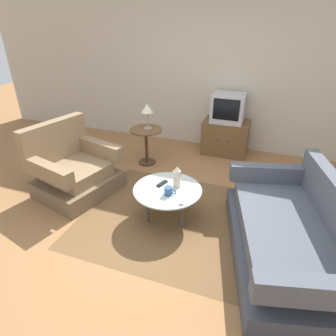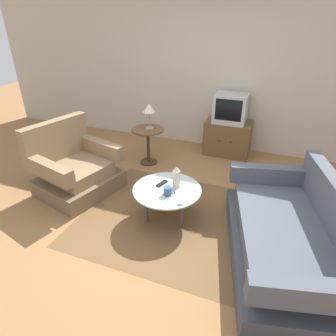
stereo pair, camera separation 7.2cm
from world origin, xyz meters
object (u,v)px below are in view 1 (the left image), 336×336
object	(u,v)px
television	(228,108)
vase	(177,177)
tv_stand	(225,137)
mug	(168,191)
couch	(291,237)
tv_remote_dark	(162,183)
tv_remote_silver	(182,200)
table_lamp	(147,109)
coffee_table	(168,191)
side_table	(146,139)
armchair	(74,171)

from	to	relation	value
television	vase	xyz separation A→B (m)	(-0.24, -2.03, -0.29)
tv_stand	mug	world-z (taller)	tv_stand
couch	tv_remote_dark	bearing A→B (deg)	64.46
tv_stand	vase	distance (m)	2.07
tv_remote_silver	table_lamp	bearing A→B (deg)	25.02
couch	tv_remote_dark	distance (m)	1.52
tv_remote_dark	couch	bearing A→B (deg)	95.88
coffee_table	side_table	world-z (taller)	side_table
vase	tv_remote_silver	world-z (taller)	vase
vase	tv_remote_dark	xyz separation A→B (m)	(-0.19, 0.00, -0.12)
side_table	television	distance (m)	1.47
armchair	couch	xyz separation A→B (m)	(2.81, -0.37, -0.04)
armchair	couch	size ratio (longest dim) A/B	0.58
couch	vase	size ratio (longest dim) A/B	7.36
tv_remote_silver	mug	bearing A→B (deg)	59.49
television	side_table	bearing A→B (deg)	-144.28
tv_remote_dark	tv_remote_silver	bearing A→B (deg)	69.64
table_lamp	tv_remote_silver	distance (m)	1.87
couch	tv_stand	bearing A→B (deg)	10.36
side_table	mug	size ratio (longest dim) A/B	4.29
coffee_table	tv_remote_silver	xyz separation A→B (m)	(0.23, -0.18, 0.04)
table_lamp	tv_remote_dark	xyz separation A→B (m)	(0.70, -1.22, -0.50)
armchair	table_lamp	xyz separation A→B (m)	(0.63, 1.15, 0.61)
mug	tv_remote_silver	world-z (taller)	mug
coffee_table	tv_stand	size ratio (longest dim) A/B	1.04
couch	tv_remote_dark	xyz separation A→B (m)	(-1.48, 0.30, 0.15)
tv_stand	table_lamp	distance (m)	1.53
couch	tv_stand	size ratio (longest dim) A/B	2.59
television	table_lamp	bearing A→B (deg)	-144.28
tv_stand	television	xyz separation A→B (m)	(0.00, -0.01, 0.54)
coffee_table	side_table	size ratio (longest dim) A/B	1.34
mug	television	bearing A→B (deg)	82.98
vase	mug	world-z (taller)	vase
tv_remote_silver	side_table	bearing A→B (deg)	26.11
mug	tv_remote_silver	distance (m)	0.20
armchair	coffee_table	xyz separation A→B (m)	(1.43, -0.14, 0.06)
couch	television	size ratio (longest dim) A/B	3.78
couch	television	xyz separation A→B (m)	(-1.06, 2.33, 0.56)
couch	table_lamp	distance (m)	2.74
armchair	vase	world-z (taller)	armchair
tv_remote_silver	couch	bearing A→B (deg)	-102.35
couch	side_table	bearing A→B (deg)	41.90
coffee_table	tv_stand	world-z (taller)	tv_stand
television	vase	bearing A→B (deg)	-96.64
side_table	tv_remote_silver	world-z (taller)	side_table
coffee_table	table_lamp	distance (m)	1.62
couch	tv_remote_silver	world-z (taller)	couch
table_lamp	vase	distance (m)	1.55
television	table_lamp	distance (m)	1.39
armchair	couch	bearing A→B (deg)	97.15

